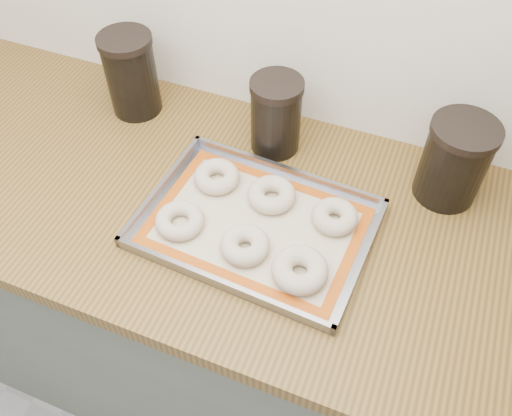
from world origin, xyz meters
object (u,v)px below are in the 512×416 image
at_px(bagel_back_mid, 272,195).
at_px(canister_mid, 276,115).
at_px(bagel_front_right, 300,270).
at_px(canister_left, 131,74).
at_px(bagel_front_mid, 245,245).
at_px(baking_tray, 256,225).
at_px(canister_right, 455,161).
at_px(bagel_back_left, 217,177).
at_px(bagel_back_right, 335,217).
at_px(bagel_front_left, 180,221).

distance_m(bagel_back_mid, canister_mid, 0.19).
height_order(bagel_front_right, canister_left, canister_left).
bearing_deg(bagel_front_right, bagel_front_mid, 172.37).
height_order(baking_tray, canister_mid, canister_mid).
xyz_separation_m(bagel_front_right, bagel_back_mid, (-0.12, 0.16, -0.00)).
distance_m(baking_tray, canister_left, 0.49).
height_order(bagel_front_right, canister_right, canister_right).
bearing_deg(bagel_back_mid, bagel_back_left, 177.56).
distance_m(bagel_back_mid, bagel_back_right, 0.14).
bearing_deg(bagel_back_mid, canister_right, 26.21).
distance_m(bagel_back_left, canister_right, 0.50).
bearing_deg(bagel_front_mid, bagel_back_mid, 89.26).
xyz_separation_m(bagel_front_left, bagel_front_mid, (0.15, -0.01, 0.00)).
relative_size(bagel_back_left, bagel_back_mid, 0.98).
bearing_deg(bagel_back_left, bagel_back_mid, -2.44).
bearing_deg(canister_left, canister_mid, -0.16).
relative_size(bagel_front_mid, canister_mid, 0.54).
relative_size(bagel_back_left, canister_mid, 0.55).
relative_size(bagel_back_left, canister_left, 0.50).
height_order(bagel_front_left, canister_left, canister_left).
height_order(bagel_back_right, canister_left, canister_left).
xyz_separation_m(bagel_front_mid, bagel_back_mid, (0.00, 0.14, -0.00)).
bearing_deg(bagel_back_mid, baking_tray, -94.07).
height_order(bagel_front_left, bagel_front_mid, bagel_front_mid).
bearing_deg(canister_mid, canister_left, 179.84).
bearing_deg(bagel_back_mid, canister_mid, 108.14).
xyz_separation_m(bagel_back_left, bagel_back_right, (0.27, -0.01, 0.00)).
height_order(bagel_front_mid, canister_mid, canister_mid).
xyz_separation_m(bagel_back_mid, canister_mid, (-0.05, 0.17, 0.07)).
bearing_deg(bagel_back_mid, bagel_back_right, -3.14).
relative_size(canister_left, canister_right, 1.08).
bearing_deg(canister_left, bagel_back_right, -17.31).
height_order(bagel_front_left, canister_right, canister_right).
distance_m(bagel_front_left, bagel_back_right, 0.32).
height_order(bagel_back_left, canister_right, canister_right).
bearing_deg(canister_right, canister_mid, 179.82).
bearing_deg(canister_left, bagel_back_mid, -21.68).
bearing_deg(bagel_front_right, bagel_back_right, 80.92).
xyz_separation_m(bagel_front_mid, canister_right, (0.34, 0.31, 0.07)).
relative_size(bagel_back_right, canister_left, 0.47).
height_order(baking_tray, bagel_front_right, bagel_front_right).
bearing_deg(bagel_front_left, canister_left, 132.11).
bearing_deg(bagel_front_left, bagel_front_mid, -3.64).
bearing_deg(bagel_front_right, canister_right, 55.95).
relative_size(bagel_front_right, canister_right, 0.58).
height_order(bagel_front_right, bagel_back_mid, bagel_front_right).
relative_size(bagel_front_right, canister_mid, 0.60).
bearing_deg(canister_left, bagel_front_right, -31.24).
distance_m(bagel_back_left, bagel_back_mid, 0.13).
height_order(bagel_front_mid, bagel_front_right, bagel_front_right).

